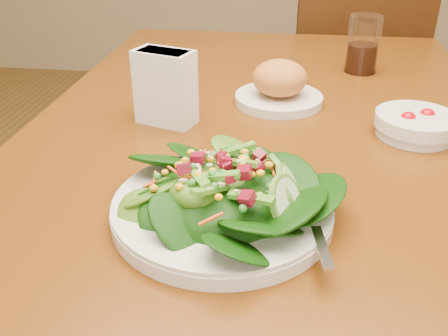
# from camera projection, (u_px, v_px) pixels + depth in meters

# --- Properties ---
(dining_table) EXTENTS (0.90, 1.40, 0.75)m
(dining_table) POSITION_uv_depth(u_px,v_px,m) (269.00, 174.00, 0.96)
(dining_table) COLOR #572A09
(dining_table) RESTS_ON ground_plane
(chair_far) EXTENTS (0.53, 0.53, 1.01)m
(chair_far) POSITION_uv_depth(u_px,v_px,m) (348.00, 77.00, 1.83)
(chair_far) COLOR black
(chair_far) RESTS_ON ground_plane
(salad_plate) EXTENTS (0.29, 0.29, 0.08)m
(salad_plate) POSITION_uv_depth(u_px,v_px,m) (230.00, 197.00, 0.64)
(salad_plate) COLOR silver
(salad_plate) RESTS_ON dining_table
(bread_plate) EXTENTS (0.18, 0.18, 0.09)m
(bread_plate) POSITION_uv_depth(u_px,v_px,m) (279.00, 86.00, 1.00)
(bread_plate) COLOR silver
(bread_plate) RESTS_ON dining_table
(tomato_bowl) EXTENTS (0.14, 0.14, 0.05)m
(tomato_bowl) POSITION_uv_depth(u_px,v_px,m) (416.00, 125.00, 0.87)
(tomato_bowl) COLOR silver
(tomato_bowl) RESTS_ON dining_table
(drinking_glass) EXTENTS (0.08, 0.08, 0.13)m
(drinking_glass) POSITION_uv_depth(u_px,v_px,m) (363.00, 48.00, 1.17)
(drinking_glass) COLOR silver
(drinking_glass) RESTS_ON dining_table
(napkin_holder) EXTENTS (0.12, 0.09, 0.14)m
(napkin_holder) POSITION_uv_depth(u_px,v_px,m) (165.00, 86.00, 0.90)
(napkin_holder) COLOR white
(napkin_holder) RESTS_ON dining_table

